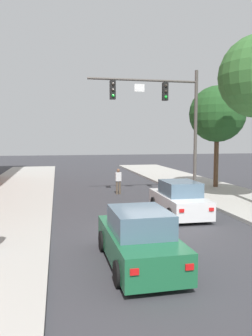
{
  "coord_description": "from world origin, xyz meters",
  "views": [
    {
      "loc": [
        -3.71,
        -11.61,
        3.56
      ],
      "look_at": [
        -0.16,
        5.44,
        2.0
      ],
      "focal_mm": 35.38,
      "sensor_mm": 36.0,
      "label": 1
    }
  ],
  "objects_px": {
    "car_lead_white": "(179,200)",
    "pedestrian_crossing_road": "(118,180)",
    "street_tree_second": "(217,114)",
    "traffic_signal_mast": "(166,108)",
    "car_following_green": "(139,240)"
  },
  "relations": [
    {
      "from": "car_lead_white",
      "to": "pedestrian_crossing_road",
      "type": "distance_m",
      "value": 6.47
    },
    {
      "from": "car_lead_white",
      "to": "street_tree_second",
      "type": "relative_size",
      "value": 0.6
    },
    {
      "from": "car_lead_white",
      "to": "pedestrian_crossing_road",
      "type": "bearing_deg",
      "value": 105.37
    },
    {
      "from": "car_lead_white",
      "to": "traffic_signal_mast",
      "type": "bearing_deg",
      "value": 78.83
    },
    {
      "from": "car_following_green",
      "to": "pedestrian_crossing_road",
      "type": "height_order",
      "value": "pedestrian_crossing_road"
    },
    {
      "from": "pedestrian_crossing_road",
      "to": "street_tree_second",
      "type": "xyz_separation_m",
      "value": [
        7.17,
        0.87,
        4.33
      ]
    },
    {
      "from": "car_following_green",
      "to": "car_lead_white",
      "type": "bearing_deg",
      "value": 59.15
    },
    {
      "from": "car_following_green",
      "to": "pedestrian_crossing_road",
      "type": "relative_size",
      "value": 2.6
    },
    {
      "from": "car_lead_white",
      "to": "car_following_green",
      "type": "height_order",
      "value": "same"
    },
    {
      "from": "traffic_signal_mast",
      "to": "street_tree_second",
      "type": "height_order",
      "value": "traffic_signal_mast"
    },
    {
      "from": "car_lead_white",
      "to": "street_tree_second",
      "type": "bearing_deg",
      "value": 52.5
    },
    {
      "from": "car_lead_white",
      "to": "car_following_green",
      "type": "relative_size",
      "value": 1.0
    },
    {
      "from": "traffic_signal_mast",
      "to": "car_following_green",
      "type": "relative_size",
      "value": 1.76
    },
    {
      "from": "pedestrian_crossing_road",
      "to": "car_lead_white",
      "type": "bearing_deg",
      "value": -74.63
    },
    {
      "from": "street_tree_second",
      "to": "pedestrian_crossing_road",
      "type": "bearing_deg",
      "value": -173.07
    }
  ]
}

